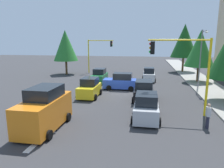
{
  "coord_description": "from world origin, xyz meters",
  "views": [
    {
      "loc": [
        22.18,
        3.04,
        5.6
      ],
      "look_at": [
        0.94,
        -0.64,
        1.2
      ],
      "focal_mm": 33.15,
      "sensor_mm": 36.0,
      "label": 1
    }
  ],
  "objects_px": {
    "traffic_signal_far_right": "(98,50)",
    "car_yellow": "(89,88)",
    "delivery_van_orange": "(45,110)",
    "car_blue": "(121,82)",
    "tree_roadside_far": "(184,41)",
    "tree_opposite_side": "(65,46)",
    "car_black": "(144,91)",
    "pedestrian_crossing": "(208,115)",
    "traffic_signal_near_left": "(184,62)",
    "tree_roadside_mid": "(200,49)",
    "car_silver": "(146,107)",
    "car_white": "(149,75)",
    "car_green": "(99,76)",
    "street_lamp_curbside": "(202,53)"
  },
  "relations": [
    {
      "from": "traffic_signal_far_right",
      "to": "car_yellow",
      "type": "height_order",
      "value": "traffic_signal_far_right"
    },
    {
      "from": "delivery_van_orange",
      "to": "car_yellow",
      "type": "xyz_separation_m",
      "value": [
        -8.23,
        0.65,
        -0.39
      ]
    },
    {
      "from": "car_yellow",
      "to": "car_blue",
      "type": "relative_size",
      "value": 0.87
    },
    {
      "from": "tree_roadside_far",
      "to": "tree_opposite_side",
      "type": "bearing_deg",
      "value": -73.69
    },
    {
      "from": "car_black",
      "to": "pedestrian_crossing",
      "type": "distance_m",
      "value": 7.49
    },
    {
      "from": "tree_opposite_side",
      "to": "pedestrian_crossing",
      "type": "distance_m",
      "value": 27.61
    },
    {
      "from": "delivery_van_orange",
      "to": "pedestrian_crossing",
      "type": "xyz_separation_m",
      "value": [
        -1.79,
        10.49,
        -0.37
      ]
    },
    {
      "from": "traffic_signal_near_left",
      "to": "tree_roadside_mid",
      "type": "relative_size",
      "value": 0.82
    },
    {
      "from": "car_black",
      "to": "car_silver",
      "type": "bearing_deg",
      "value": 3.22
    },
    {
      "from": "car_white",
      "to": "car_silver",
      "type": "relative_size",
      "value": 0.99
    },
    {
      "from": "tree_roadside_far",
      "to": "car_silver",
      "type": "relative_size",
      "value": 2.23
    },
    {
      "from": "car_blue",
      "to": "pedestrian_crossing",
      "type": "bearing_deg",
      "value": 33.85
    },
    {
      "from": "car_silver",
      "to": "pedestrian_crossing",
      "type": "relative_size",
      "value": 2.32
    },
    {
      "from": "tree_roadside_far",
      "to": "car_green",
      "type": "xyz_separation_m",
      "value": [
        12.5,
        -13.02,
        -4.89
      ]
    },
    {
      "from": "tree_roadside_far",
      "to": "car_yellow",
      "type": "relative_size",
      "value": 2.42
    },
    {
      "from": "traffic_signal_far_right",
      "to": "pedestrian_crossing",
      "type": "distance_m",
      "value": 26.09
    },
    {
      "from": "car_yellow",
      "to": "car_black",
      "type": "height_order",
      "value": "same"
    },
    {
      "from": "car_black",
      "to": "pedestrian_crossing",
      "type": "xyz_separation_m",
      "value": [
        6.14,
        4.28,
        0.01
      ]
    },
    {
      "from": "car_white",
      "to": "pedestrian_crossing",
      "type": "xyz_separation_m",
      "value": [
        16.46,
        3.77,
        0.01
      ]
    },
    {
      "from": "car_black",
      "to": "pedestrian_crossing",
      "type": "bearing_deg",
      "value": 34.9
    },
    {
      "from": "car_yellow",
      "to": "delivery_van_orange",
      "type": "bearing_deg",
      "value": -4.55
    },
    {
      "from": "traffic_signal_far_right",
      "to": "car_black",
      "type": "xyz_separation_m",
      "value": [
        16.37,
        8.49,
        -3.32
      ]
    },
    {
      "from": "tree_roadside_mid",
      "to": "pedestrian_crossing",
      "type": "xyz_separation_m",
      "value": [
        16.51,
        -2.97,
        -3.8
      ]
    },
    {
      "from": "delivery_van_orange",
      "to": "car_black",
      "type": "xyz_separation_m",
      "value": [
        -7.93,
        6.21,
        -0.38
      ]
    },
    {
      "from": "tree_opposite_side",
      "to": "car_black",
      "type": "xyz_separation_m",
      "value": [
        14.37,
        13.75,
        -4.08
      ]
    },
    {
      "from": "car_blue",
      "to": "tree_roadside_mid",
      "type": "bearing_deg",
      "value": 120.92
    },
    {
      "from": "delivery_van_orange",
      "to": "car_blue",
      "type": "relative_size",
      "value": 1.15
    },
    {
      "from": "traffic_signal_near_left",
      "to": "car_silver",
      "type": "bearing_deg",
      "value": -60.95
    },
    {
      "from": "car_blue",
      "to": "car_yellow",
      "type": "bearing_deg",
      "value": -34.42
    },
    {
      "from": "street_lamp_curbside",
      "to": "tree_roadside_far",
      "type": "bearing_deg",
      "value": 178.81
    },
    {
      "from": "tree_roadside_mid",
      "to": "car_silver",
      "type": "distance_m",
      "value": 17.41
    },
    {
      "from": "street_lamp_curbside",
      "to": "car_silver",
      "type": "height_order",
      "value": "street_lamp_curbside"
    },
    {
      "from": "tree_roadside_far",
      "to": "car_blue",
      "type": "relative_size",
      "value": 2.11
    },
    {
      "from": "traffic_signal_far_right",
      "to": "car_green",
      "type": "bearing_deg",
      "value": 14.65
    },
    {
      "from": "tree_roadside_far",
      "to": "car_blue",
      "type": "height_order",
      "value": "tree_roadside_far"
    },
    {
      "from": "car_yellow",
      "to": "car_black",
      "type": "xyz_separation_m",
      "value": [
        0.3,
        5.55,
        0.0
      ]
    },
    {
      "from": "traffic_signal_near_left",
      "to": "car_yellow",
      "type": "bearing_deg",
      "value": -114.73
    },
    {
      "from": "traffic_signal_far_right",
      "to": "car_black",
      "type": "distance_m",
      "value": 18.74
    },
    {
      "from": "delivery_van_orange",
      "to": "car_green",
      "type": "distance_m",
      "value": 15.8
    },
    {
      "from": "tree_roadside_mid",
      "to": "traffic_signal_far_right",
      "type": "bearing_deg",
      "value": -110.86
    },
    {
      "from": "pedestrian_crossing",
      "to": "tree_opposite_side",
      "type": "bearing_deg",
      "value": -138.68
    },
    {
      "from": "traffic_signal_near_left",
      "to": "tree_roadside_far",
      "type": "xyz_separation_m",
      "value": [
        -24.0,
        3.77,
        1.63
      ]
    },
    {
      "from": "tree_roadside_mid",
      "to": "car_blue",
      "type": "distance_m",
      "value": 12.28
    },
    {
      "from": "delivery_van_orange",
      "to": "car_white",
      "type": "height_order",
      "value": "delivery_van_orange"
    },
    {
      "from": "tree_roadside_mid",
      "to": "car_blue",
      "type": "bearing_deg",
      "value": -59.08
    },
    {
      "from": "car_white",
      "to": "car_black",
      "type": "height_order",
      "value": "same"
    },
    {
      "from": "car_white",
      "to": "car_silver",
      "type": "distance_m",
      "value": 15.45
    },
    {
      "from": "car_black",
      "to": "car_blue",
      "type": "bearing_deg",
      "value": -147.67
    },
    {
      "from": "car_black",
      "to": "street_lamp_curbside",
      "type": "bearing_deg",
      "value": 132.84
    },
    {
      "from": "tree_roadside_mid",
      "to": "car_silver",
      "type": "height_order",
      "value": "tree_roadside_mid"
    }
  ]
}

